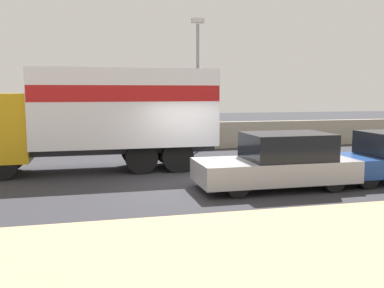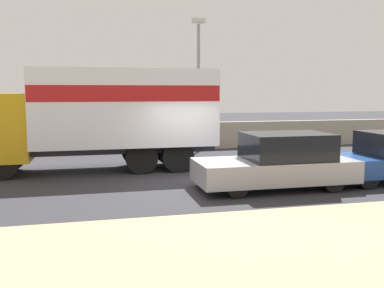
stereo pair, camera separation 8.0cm
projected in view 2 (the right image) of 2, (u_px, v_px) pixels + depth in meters
name	position (u px, v px, depth m)	size (l,w,h in m)	color
ground_plane	(197.00, 184.00, 12.86)	(80.00, 80.00, 0.00)	#2D2D33
dirt_shoulder_foreground	(285.00, 258.00, 7.09)	(60.00, 5.55, 0.04)	tan
stone_wall_backdrop	(158.00, 137.00, 20.17)	(60.00, 0.35, 1.28)	#A39984
street_lamp	(198.00, 74.00, 19.18)	(0.56, 0.28, 5.98)	gray
box_truck	(109.00, 111.00, 14.81)	(7.92, 2.47, 3.52)	gold
car_hatchback	(279.00, 162.00, 12.19)	(4.52, 1.87, 1.59)	#9E9EA3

